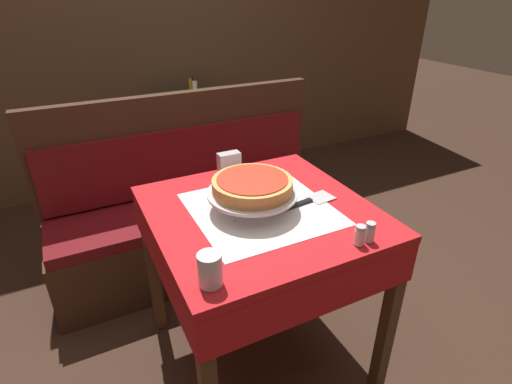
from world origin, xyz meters
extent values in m
plane|color=#382319|center=(0.00, 0.00, 0.00)|extent=(14.00, 14.00, 0.00)
cube|color=red|center=(0.00, 0.00, 0.76)|extent=(0.81, 0.81, 0.03)
cube|color=white|center=(0.00, 0.00, 0.78)|extent=(0.51, 0.51, 0.00)
cube|color=red|center=(0.00, 0.00, 0.67)|extent=(0.81, 0.81, 0.16)
cube|color=#4C331E|center=(0.37, -0.37, 0.37)|extent=(0.05, 0.05, 0.75)
cube|color=#4C331E|center=(-0.37, 0.37, 0.37)|extent=(0.05, 0.05, 0.75)
cube|color=#4C331E|center=(0.37, 0.37, 0.37)|extent=(0.05, 0.05, 0.75)
cube|color=#1E6B33|center=(0.34, 1.60, 0.77)|extent=(0.68, 0.68, 0.03)
cube|color=white|center=(0.34, 1.60, 0.79)|extent=(0.42, 0.42, 0.00)
cube|color=#1E6B33|center=(0.34, 1.60, 0.68)|extent=(0.67, 0.67, 0.14)
cube|color=#4C331E|center=(0.03, 1.30, 0.38)|extent=(0.05, 0.05, 0.76)
cube|color=#4C331E|center=(0.64, 1.30, 0.38)|extent=(0.05, 0.05, 0.76)
cube|color=#4C331E|center=(0.03, 1.91, 0.38)|extent=(0.05, 0.05, 0.76)
cube|color=#4C331E|center=(0.64, 1.91, 0.38)|extent=(0.05, 0.05, 0.76)
cube|color=#3D2316|center=(-0.03, 0.75, 0.19)|extent=(1.60, 0.45, 0.38)
cube|color=#600F14|center=(-0.03, 0.75, 0.41)|extent=(1.57, 0.44, 0.06)
cube|color=#3D2316|center=(-0.03, 0.94, 0.73)|extent=(1.60, 0.06, 0.57)
cube|color=#600F14|center=(-0.03, 0.90, 0.64)|extent=(1.54, 0.02, 0.37)
cube|color=brown|center=(0.00, 2.10, 1.20)|extent=(6.00, 0.04, 2.40)
cylinder|color=#ADADB2|center=(-0.03, 0.13, 0.81)|extent=(0.01, 0.01, 0.06)
cylinder|color=#ADADB2|center=(-0.13, -0.05, 0.81)|extent=(0.01, 0.01, 0.06)
cylinder|color=#ADADB2|center=(0.07, -0.05, 0.81)|extent=(0.01, 0.01, 0.06)
cylinder|color=#ADADB2|center=(-0.03, 0.01, 0.84)|extent=(0.23, 0.23, 0.01)
cylinder|color=silver|center=(-0.03, 0.01, 0.84)|extent=(0.33, 0.33, 0.01)
cylinder|color=silver|center=(-0.03, 0.01, 0.85)|extent=(0.34, 0.34, 0.01)
cylinder|color=tan|center=(-0.03, 0.01, 0.88)|extent=(0.30, 0.30, 0.05)
cylinder|color=red|center=(-0.03, 0.01, 0.90)|extent=(0.26, 0.26, 0.01)
cube|color=#BCBCC1|center=(0.25, -0.03, 0.78)|extent=(0.11, 0.09, 0.00)
cube|color=black|center=(0.11, -0.05, 0.79)|extent=(0.20, 0.04, 0.01)
cylinder|color=silver|center=(-0.32, -0.32, 0.83)|extent=(0.07, 0.07, 0.10)
cylinder|color=silver|center=(0.18, -0.35, 0.81)|extent=(0.03, 0.03, 0.05)
cylinder|color=#B7B7BC|center=(0.18, -0.35, 0.84)|extent=(0.03, 0.03, 0.02)
cylinder|color=silver|center=(0.22, -0.35, 0.81)|extent=(0.03, 0.03, 0.05)
cylinder|color=#B7B7BC|center=(0.22, -0.35, 0.84)|extent=(0.03, 0.03, 0.02)
cube|color=#B2B2B7|center=(0.03, 0.36, 0.82)|extent=(0.10, 0.05, 0.09)
cube|color=black|center=(0.30, 1.69, 0.80)|extent=(0.12, 0.12, 0.03)
cylinder|color=black|center=(0.30, 1.69, 0.88)|extent=(0.01, 0.01, 0.12)
cylinder|color=gold|center=(0.30, 1.73, 0.86)|extent=(0.04, 0.04, 0.09)
cylinder|color=white|center=(0.30, 1.65, 0.86)|extent=(0.04, 0.04, 0.09)
camera|label=1|loc=(-0.60, -1.16, 1.54)|focal=28.00mm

